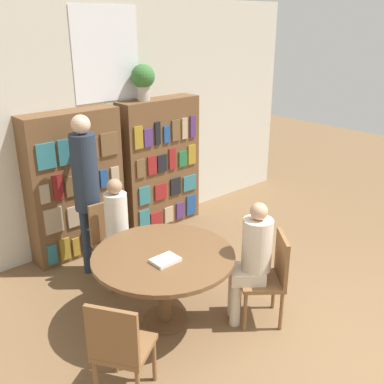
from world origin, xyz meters
name	(u,v)px	position (x,y,z in m)	size (l,w,h in m)	color
ground_plane	(347,369)	(0.00, 0.00, 0.00)	(16.00, 16.00, 0.00)	brown
wall_back	(109,124)	(0.00, 3.53, 1.51)	(6.40, 0.07, 3.00)	beige
bookshelf_left	(76,185)	(-0.64, 3.34, 0.89)	(1.16, 0.34, 1.78)	brown
bookshelf_right	(160,164)	(0.64, 3.34, 0.89)	(1.16, 0.34, 1.78)	brown
flower_vase	(143,79)	(0.41, 3.34, 2.05)	(0.30, 0.30, 0.45)	#B7AD9E
reading_table	(164,264)	(-0.73, 1.53, 0.63)	(1.32, 1.32, 0.73)	brown
chair_near_camera	(120,346)	(-1.57, 0.99, 0.50)	(0.55, 0.55, 0.90)	brown
chair_left_side	(112,238)	(-0.67, 2.52, 0.50)	(0.42, 0.42, 0.90)	brown
chair_far_side	(270,274)	(0.04, 0.89, 0.50)	(0.56, 0.56, 0.90)	brown
seated_reader_left	(119,229)	(-0.69, 2.34, 0.69)	(0.26, 0.37, 1.23)	beige
seated_reader_right	(252,256)	(-0.10, 1.01, 0.70)	(0.42, 0.42, 1.23)	beige
librarian_standing	(86,180)	(-0.76, 2.83, 1.12)	(0.28, 0.55, 1.83)	#232D3D
open_book_on_table	(165,260)	(-0.80, 1.41, 0.75)	(0.24, 0.18, 0.03)	silver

